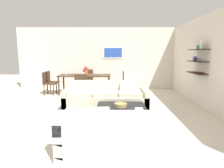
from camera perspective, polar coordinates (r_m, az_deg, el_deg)
ground_plane at (r=5.24m, az=-3.36°, el=-8.48°), size 18.00×18.00×0.00m
back_wall_unit at (r=8.51m, az=0.15°, el=7.69°), size 8.40×0.09×2.70m
right_wall_shelf_unit at (r=6.19m, az=26.28°, el=6.07°), size 0.34×8.20×2.70m
sofa_beige at (r=5.47m, az=-1.75°, el=-4.50°), size 2.34×0.90×0.78m
loveseat_white at (r=3.21m, az=-2.67°, el=-14.80°), size 1.41×0.90×0.78m
coffee_table at (r=4.42m, az=2.82°, el=-9.31°), size 1.12×1.01×0.38m
decorative_bowl at (r=4.38m, az=2.60°, el=-6.26°), size 0.30×0.30×0.08m
dining_table at (r=7.53m, az=-8.18°, el=2.25°), size 2.02×0.84×0.75m
dining_chair_foot at (r=6.75m, az=-9.19°, el=-0.12°), size 0.44×0.44×0.88m
dining_chair_left_far at (r=8.07m, az=-17.93°, el=1.09°), size 0.44×0.44×0.88m
dining_chair_right_far at (r=7.67m, az=2.58°, el=1.13°), size 0.44×0.44×0.88m
dining_chair_left_near at (r=7.72m, az=-18.81°, el=0.68°), size 0.44×0.44×0.88m
dining_chair_head at (r=8.37m, az=-7.32°, el=1.76°), size 0.44×0.44×0.88m
wine_glass_left_far at (r=7.76m, az=-13.45°, el=3.65°), size 0.07×0.07×0.17m
wine_glass_head at (r=7.87m, az=-7.83°, el=3.99°), size 0.06×0.06×0.18m
wine_glass_right_far at (r=7.54m, az=-2.59°, el=3.72°), size 0.06×0.06×0.17m
wine_glass_left_near at (r=7.56m, az=-13.83°, el=3.57°), size 0.07×0.07×0.18m
wine_glass_foot at (r=7.16m, az=-8.64°, el=3.25°), size 0.08×0.08×0.15m
centerpiece_vase at (r=7.52m, az=-7.86°, el=4.06°), size 0.16×0.16×0.33m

